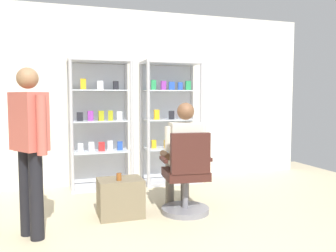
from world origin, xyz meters
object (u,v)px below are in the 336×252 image
at_px(office_chair, 187,181).
at_px(standing_customer, 30,141).
at_px(tea_glass, 119,177).
at_px(display_cabinet_right, 170,121).
at_px(seated_shopkeeper, 183,151).
at_px(display_cabinet_left, 100,123).
at_px(storage_crate, 120,198).

distance_m(office_chair, standing_customer, 1.76).
bearing_deg(tea_glass, display_cabinet_right, 53.40).
bearing_deg(seated_shopkeeper, standing_customer, -169.30).
height_order(office_chair, seated_shopkeeper, seated_shopkeeper).
bearing_deg(display_cabinet_left, display_cabinet_right, -0.04).
bearing_deg(seated_shopkeeper, tea_glass, -174.94).
height_order(office_chair, tea_glass, office_chair).
bearing_deg(tea_glass, standing_customer, -164.53).
bearing_deg(display_cabinet_left, tea_glass, -89.82).
xyz_separation_m(display_cabinet_right, seated_shopkeeper, (-0.31, -1.41, -0.25)).
distance_m(storage_crate, tea_glass, 0.27).
bearing_deg(standing_customer, tea_glass, 15.47).
relative_size(seated_shopkeeper, standing_customer, 0.79).
bearing_deg(display_cabinet_left, seated_shopkeeper, -60.67).
bearing_deg(display_cabinet_right, office_chair, -101.83).
bearing_deg(storage_crate, display_cabinet_left, 91.25).
xyz_separation_m(display_cabinet_left, display_cabinet_right, (1.10, -0.00, 0.00)).
distance_m(seated_shopkeeper, storage_crate, 0.91).
bearing_deg(display_cabinet_right, seated_shopkeeper, -102.44).
height_order(display_cabinet_left, office_chair, display_cabinet_left).
bearing_deg(display_cabinet_right, display_cabinet_left, 179.96).
distance_m(display_cabinet_right, seated_shopkeeper, 1.46).
relative_size(office_chair, tea_glass, 11.82).
xyz_separation_m(office_chair, standing_customer, (-1.66, -0.16, 0.54)).
distance_m(display_cabinet_right, office_chair, 1.70).
relative_size(seated_shopkeeper, tea_glass, 15.89).
distance_m(office_chair, seated_shopkeeper, 0.36).
bearing_deg(standing_customer, seated_shopkeeper, 10.70).
height_order(display_cabinet_left, seated_shopkeeper, display_cabinet_left).
xyz_separation_m(display_cabinet_left, tea_glass, (0.00, -1.48, -0.49)).
xyz_separation_m(display_cabinet_left, storage_crate, (0.03, -1.41, -0.75)).
xyz_separation_m(display_cabinet_left, seated_shopkeeper, (0.79, -1.41, -0.25)).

